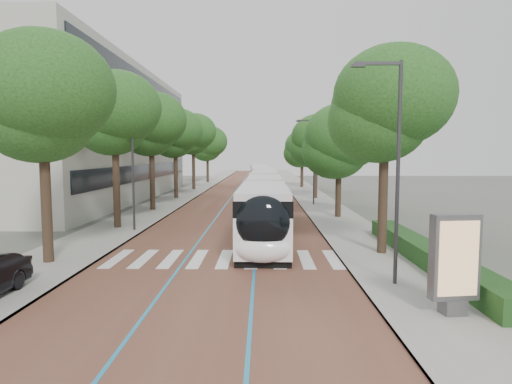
# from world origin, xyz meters

# --- Properties ---
(ground) EXTENTS (160.00, 160.00, 0.00)m
(ground) POSITION_xyz_m (0.00, 0.00, 0.00)
(ground) COLOR #51544C
(ground) RESTS_ON ground
(road) EXTENTS (11.00, 140.00, 0.02)m
(road) POSITION_xyz_m (0.00, 40.00, 0.01)
(road) COLOR brown
(road) RESTS_ON ground
(sidewalk_left) EXTENTS (4.00, 140.00, 0.12)m
(sidewalk_left) POSITION_xyz_m (-7.50, 40.00, 0.06)
(sidewalk_left) COLOR gray
(sidewalk_left) RESTS_ON ground
(sidewalk_right) EXTENTS (4.00, 140.00, 0.12)m
(sidewalk_right) POSITION_xyz_m (7.50, 40.00, 0.06)
(sidewalk_right) COLOR gray
(sidewalk_right) RESTS_ON ground
(kerb_left) EXTENTS (0.20, 140.00, 0.14)m
(kerb_left) POSITION_xyz_m (-5.60, 40.00, 0.06)
(kerb_left) COLOR gray
(kerb_left) RESTS_ON ground
(kerb_right) EXTENTS (0.20, 140.00, 0.14)m
(kerb_right) POSITION_xyz_m (5.60, 40.00, 0.06)
(kerb_right) COLOR gray
(kerb_right) RESTS_ON ground
(zebra_crossing) EXTENTS (10.55, 3.60, 0.01)m
(zebra_crossing) POSITION_xyz_m (0.20, 1.00, 0.03)
(zebra_crossing) COLOR silver
(zebra_crossing) RESTS_ON ground
(lane_line_left) EXTENTS (0.12, 126.00, 0.01)m
(lane_line_left) POSITION_xyz_m (-1.60, 40.00, 0.02)
(lane_line_left) COLOR teal
(lane_line_left) RESTS_ON road
(lane_line_right) EXTENTS (0.12, 126.00, 0.01)m
(lane_line_right) POSITION_xyz_m (1.60, 40.00, 0.02)
(lane_line_right) COLOR teal
(lane_line_right) RESTS_ON road
(office_building) EXTENTS (18.11, 40.00, 14.00)m
(office_building) POSITION_xyz_m (-19.47, 28.00, 7.00)
(office_building) COLOR #B9B7AB
(office_building) RESTS_ON ground
(hedge) EXTENTS (1.20, 14.00, 0.80)m
(hedge) POSITION_xyz_m (9.10, 0.00, 0.52)
(hedge) COLOR #143A15
(hedge) RESTS_ON sidewalk_right
(streetlight_near) EXTENTS (1.82, 0.20, 8.00)m
(streetlight_near) POSITION_xyz_m (6.62, -3.00, 4.82)
(streetlight_near) COLOR #333336
(streetlight_near) RESTS_ON sidewalk_right
(streetlight_far) EXTENTS (1.82, 0.20, 8.00)m
(streetlight_far) POSITION_xyz_m (6.62, 22.00, 4.82)
(streetlight_far) COLOR #333336
(streetlight_far) RESTS_ON sidewalk_right
(lamp_post_left) EXTENTS (0.14, 0.14, 8.00)m
(lamp_post_left) POSITION_xyz_m (-6.10, 8.00, 4.12)
(lamp_post_left) COLOR #333336
(lamp_post_left) RESTS_ON sidewalk_left
(trees_left) EXTENTS (6.33, 61.02, 9.82)m
(trees_left) POSITION_xyz_m (-7.50, 27.28, 6.96)
(trees_left) COLOR black
(trees_left) RESTS_ON ground
(trees_right) EXTENTS (6.01, 47.61, 9.30)m
(trees_right) POSITION_xyz_m (7.70, 22.25, 5.98)
(trees_right) COLOR black
(trees_right) RESTS_ON ground
(lead_bus) EXTENTS (2.70, 18.42, 3.20)m
(lead_bus) POSITION_xyz_m (2.04, 7.67, 1.63)
(lead_bus) COLOR black
(lead_bus) RESTS_ON ground
(bus_queued_0) EXTENTS (2.87, 12.46, 3.20)m
(bus_queued_0) POSITION_xyz_m (2.15, 23.99, 1.62)
(bus_queued_0) COLOR white
(bus_queued_0) RESTS_ON ground
(bus_queued_1) EXTENTS (3.00, 12.49, 3.20)m
(bus_queued_1) POSITION_xyz_m (1.81, 36.32, 1.62)
(bus_queued_1) COLOR white
(bus_queued_1) RESTS_ON ground
(bus_queued_2) EXTENTS (3.21, 12.52, 3.20)m
(bus_queued_2) POSITION_xyz_m (1.40, 49.68, 1.62)
(bus_queued_2) COLOR white
(bus_queued_2) RESTS_ON ground
(ad_panel) EXTENTS (1.47, 0.63, 2.98)m
(ad_panel) POSITION_xyz_m (7.59, -5.99, 1.68)
(ad_panel) COLOR #59595B
(ad_panel) RESTS_ON sidewalk_right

